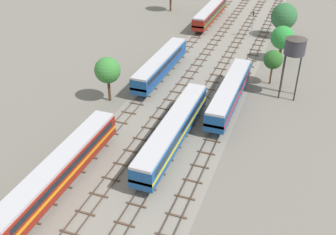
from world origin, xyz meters
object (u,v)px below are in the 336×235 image
passenger_coach_far_left_nearest (60,169)px  diesel_railcar_far_left_midfar (161,64)px  diesel_railcar_centre_mid (230,92)px  passenger_coach_far_left_far (210,12)px  passenger_coach_centre_left_near (173,129)px  signal_post_nearest (253,21)px  water_tower (295,47)px

passenger_coach_far_left_nearest → diesel_railcar_far_left_midfar: bearing=90.0°
diesel_railcar_centre_mid → passenger_coach_far_left_far: same height
passenger_coach_centre_left_near → diesel_railcar_centre_mid: same height
passenger_coach_far_left_nearest → signal_post_nearest: 60.16m
passenger_coach_far_left_nearest → water_tower: bearing=55.4°
passenger_coach_far_left_nearest → passenger_coach_centre_left_near: same height
passenger_coach_centre_left_near → passenger_coach_far_left_far: size_ratio=1.00×
passenger_coach_centre_left_near → water_tower: (12.92, 19.91, 6.03)m
passenger_coach_far_left_nearest → passenger_coach_centre_left_near: (9.31, 12.30, 0.00)m
passenger_coach_centre_left_near → passenger_coach_far_left_far: (-9.31, 53.83, 0.00)m
passenger_coach_far_left_far → signal_post_nearest: bearing=-31.5°
passenger_coach_far_left_nearest → diesel_railcar_centre_mid: 28.99m
diesel_railcar_centre_mid → diesel_railcar_far_left_midfar: same height
water_tower → signal_post_nearest: (-10.59, 26.81, -4.90)m
passenger_coach_centre_left_near → water_tower: water_tower is taller
diesel_railcar_far_left_midfar → water_tower: water_tower is taller
diesel_railcar_centre_mid → water_tower: bearing=39.5°
passenger_coach_far_left_far → water_tower: water_tower is taller
passenger_coach_centre_left_near → water_tower: 24.49m
passenger_coach_far_left_nearest → water_tower: size_ratio=2.12×
passenger_coach_far_left_nearest → diesel_railcar_centre_mid: bearing=61.2°
passenger_coach_far_left_nearest → passenger_coach_far_left_far: size_ratio=1.00×
passenger_coach_centre_left_near → passenger_coach_far_left_far: same height
water_tower → signal_post_nearest: size_ratio=1.75×
passenger_coach_far_left_nearest → water_tower: 39.60m
diesel_railcar_far_left_midfar → passenger_coach_far_left_far: bearing=90.0°
passenger_coach_far_left_nearest → passenger_coach_far_left_far: same height
passenger_coach_far_left_nearest → passenger_coach_far_left_far: bearing=90.0°
passenger_coach_centre_left_near → signal_post_nearest: bearing=87.1°
signal_post_nearest → diesel_railcar_far_left_midfar: bearing=-113.2°
signal_post_nearest → diesel_railcar_centre_mid: bearing=-86.0°
passenger_coach_centre_left_near → signal_post_nearest: (2.33, 46.72, 1.12)m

